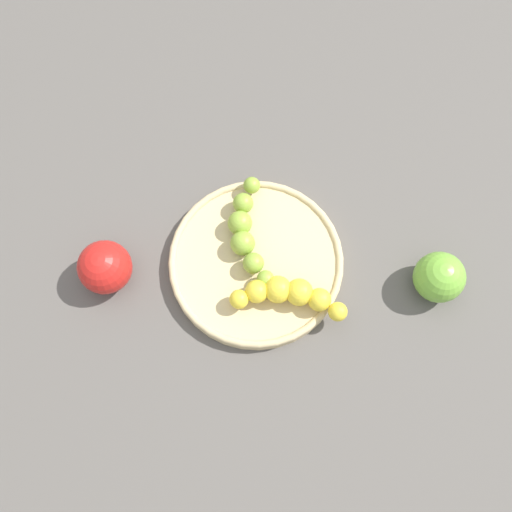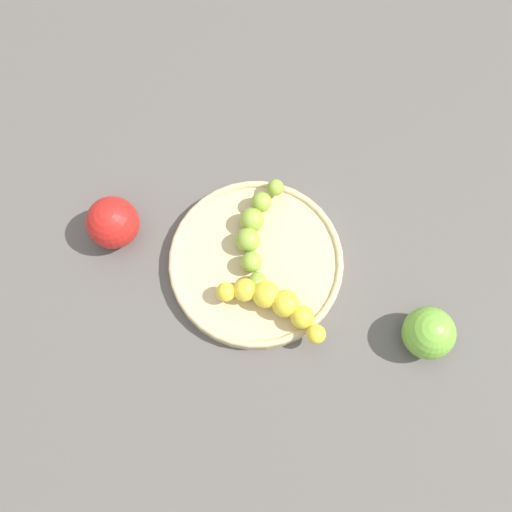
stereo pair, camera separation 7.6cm
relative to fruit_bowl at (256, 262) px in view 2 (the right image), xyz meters
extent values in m
plane|color=#56514C|center=(0.00, 0.00, -0.01)|extent=(2.40, 2.40, 0.00)
cylinder|color=#D1B784|center=(0.00, 0.00, 0.00)|extent=(0.24, 0.24, 0.02)
torus|color=#D1B784|center=(0.00, 0.00, 0.01)|extent=(0.24, 0.24, 0.01)
sphere|color=#8CAD38|center=(-0.04, 0.10, 0.02)|extent=(0.02, 0.02, 0.02)
sphere|color=#8CAD38|center=(-0.04, 0.07, 0.02)|extent=(0.03, 0.03, 0.03)
sphere|color=#8CAD38|center=(-0.04, 0.04, 0.02)|extent=(0.03, 0.03, 0.03)
sphere|color=#8CAD38|center=(-0.02, 0.01, 0.02)|extent=(0.03, 0.03, 0.03)
sphere|color=#8CAD38|center=(0.00, -0.01, 0.02)|extent=(0.03, 0.03, 0.03)
sphere|color=#8CAD38|center=(0.02, -0.02, 0.02)|extent=(0.02, 0.02, 0.02)
sphere|color=yellow|center=(0.12, -0.03, 0.03)|extent=(0.03, 0.03, 0.03)
sphere|color=yellow|center=(0.10, -0.03, 0.03)|extent=(0.03, 0.03, 0.03)
sphere|color=yellow|center=(0.07, -0.03, 0.03)|extent=(0.04, 0.04, 0.04)
sphere|color=yellow|center=(0.04, -0.03, 0.03)|extent=(0.04, 0.04, 0.04)
sphere|color=yellow|center=(0.02, -0.05, 0.03)|extent=(0.03, 0.03, 0.03)
sphere|color=yellow|center=(0.00, -0.06, 0.03)|extent=(0.03, 0.03, 0.03)
sphere|color=red|center=(-0.18, -0.08, 0.02)|extent=(0.07, 0.07, 0.07)
sphere|color=#72B238|center=(0.24, 0.06, 0.02)|extent=(0.07, 0.07, 0.07)
camera|label=1|loc=(0.08, -0.22, 0.74)|focal=40.11mm
camera|label=2|loc=(0.15, -0.19, 0.74)|focal=40.11mm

